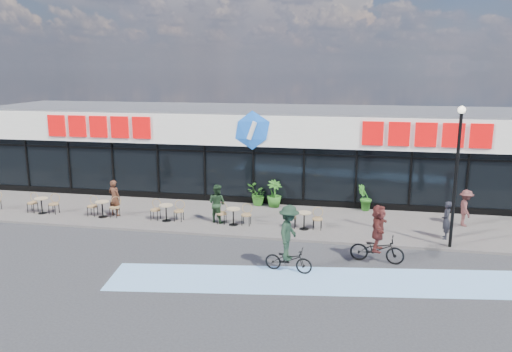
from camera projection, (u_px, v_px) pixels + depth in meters
The scene contains 19 objects.
ground at pixel (217, 255), 18.37m from camera, with size 120.00×120.00×0.00m, color #28282B.
sidewalk at pixel (243, 218), 22.67m from camera, with size 44.00×5.00×0.10m, color #56504C.
bike_lane at pixel (324, 281), 16.19m from camera, with size 14.00×2.20×0.01m, color #76AADF.
building at pixel (264, 149), 27.39m from camera, with size 30.60×6.57×4.75m.
lamp_post at pixel (457, 165), 18.30m from camera, with size 0.28×0.28×5.33m.
bistro_set_1 at pixel (43, 203), 23.25m from camera, with size 1.54×0.62×0.90m.
bistro_set_2 at pixel (103, 207), 22.68m from camera, with size 1.54×0.62×0.90m.
bistro_set_3 at pixel (167, 210), 22.12m from camera, with size 1.54×0.62×0.90m.
bistro_set_4 at pixel (234, 214), 21.56m from camera, with size 1.54×0.62×0.90m.
bistro_set_5 at pixel (304, 218), 21.00m from camera, with size 1.54×0.62×0.90m.
potted_plant_left at pixel (257, 195), 24.49m from camera, with size 0.95×0.82×1.05m, color #285F1B.
potted_plant_mid at pixel (274, 194), 24.23m from camera, with size 0.73×0.73×1.30m, color #245919.
potted_plant_right at pixel (365, 198), 23.60m from camera, with size 0.68×0.55×1.24m, color #27651C.
patron_left at pixel (114, 198), 22.79m from camera, with size 0.61×0.40×1.66m, color #422417.
patron_right at pixel (217, 203), 21.81m from camera, with size 0.83×0.64×1.70m, color #1C321C.
pedestrian_a at pixel (446, 220), 19.71m from camera, with size 0.56×0.36×1.52m, color black.
pedestrian_b at pixel (466, 208), 21.29m from camera, with size 1.03×0.59×1.59m, color #4F2A28.
cyclist_a at pixel (289, 242), 16.70m from camera, with size 1.72×1.31×2.33m.
cyclist_b at pixel (378, 238), 17.54m from camera, with size 1.96×1.59×2.11m.
Camera 1 is at (4.68, -16.72, 6.82)m, focal length 35.00 mm.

